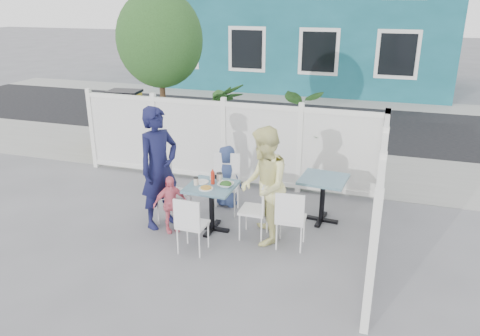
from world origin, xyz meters
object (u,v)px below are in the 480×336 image
(boy, at_px, (227,176))
(toddler, at_px, (170,204))
(chair_near, at_px, (190,221))
(chair_right, at_px, (259,205))
(chair_back, at_px, (226,179))
(chair_left, at_px, (169,187))
(utility_cabinet, at_px, (126,119))
(man, at_px, (159,168))
(spare_table, at_px, (323,188))
(main_table, at_px, (211,196))
(woman, at_px, (264,186))

(boy, relative_size, toddler, 1.19)
(boy, bearing_deg, chair_near, 103.91)
(chair_right, relative_size, chair_back, 0.93)
(chair_left, height_order, toddler, chair_left)
(utility_cabinet, height_order, chair_near, utility_cabinet)
(chair_back, bearing_deg, utility_cabinet, -47.49)
(chair_left, distance_m, chair_near, 1.10)
(chair_left, bearing_deg, chair_back, 143.96)
(chair_right, height_order, chair_near, chair_right)
(utility_cabinet, xyz_separation_m, chair_back, (3.51, -2.76, -0.07))
(utility_cabinet, relative_size, boy, 1.19)
(man, bearing_deg, spare_table, -44.86)
(utility_cabinet, xyz_separation_m, main_table, (3.55, -3.50, -0.06))
(chair_left, bearing_deg, woman, 95.66)
(utility_cabinet, bearing_deg, boy, -42.55)
(main_table, xyz_separation_m, chair_left, (-0.75, 0.08, 0.01))
(spare_table, height_order, toddler, toddler)
(utility_cabinet, height_order, toddler, utility_cabinet)
(chair_near, bearing_deg, chair_left, 132.13)
(chair_right, bearing_deg, chair_near, 132.58)
(utility_cabinet, xyz_separation_m, chair_left, (2.80, -3.42, -0.05))
(utility_cabinet, relative_size, spare_table, 1.66)
(main_table, height_order, woman, woman)
(spare_table, height_order, chair_near, chair_near)
(chair_back, bearing_deg, chair_near, 80.90)
(chair_near, bearing_deg, woman, 39.78)
(spare_table, distance_m, chair_near, 2.25)
(chair_left, height_order, chair_near, chair_left)
(utility_cabinet, relative_size, woman, 0.73)
(main_table, bearing_deg, utility_cabinet, 135.36)
(chair_near, bearing_deg, boy, 93.05)
(main_table, distance_m, chair_left, 0.75)
(boy, height_order, toddler, boy)
(boy, bearing_deg, toddler, 78.53)
(chair_left, bearing_deg, boy, 152.92)
(chair_right, bearing_deg, toddler, 98.35)
(toddler, bearing_deg, main_table, -20.81)
(main_table, xyz_separation_m, chair_back, (-0.03, 0.74, -0.01))
(main_table, height_order, man, man)
(utility_cabinet, distance_m, main_table, 4.99)
(man, distance_m, woman, 1.67)
(utility_cabinet, height_order, chair_right, utility_cabinet)
(chair_near, distance_m, woman, 1.16)
(main_table, bearing_deg, woman, -4.52)
(chair_right, xyz_separation_m, chair_back, (-0.79, 0.76, 0.04))
(chair_right, distance_m, boy, 1.26)
(chair_near, xyz_separation_m, toddler, (-0.56, 0.52, -0.04))
(utility_cabinet, height_order, woman, woman)
(man, bearing_deg, chair_near, -105.92)
(utility_cabinet, height_order, man, man)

